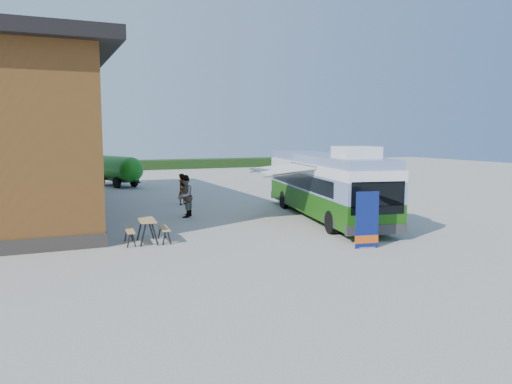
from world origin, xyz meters
name	(u,v)px	position (x,y,z in m)	size (l,w,h in m)	color
ground	(275,233)	(0.00, 0.00, 0.00)	(100.00, 100.00, 0.00)	#BCB7AD
hedge	(196,164)	(8.00, 38.00, 0.50)	(40.00, 3.00, 1.00)	#264419
bus	(325,183)	(3.68, 2.25, 1.64)	(4.46, 11.42, 3.43)	#1B6510
awning	(285,165)	(1.68, 2.41, 2.51)	(2.92, 4.02, 0.48)	white
banner	(367,225)	(1.73, -3.75, 0.81)	(0.85, 0.29, 1.97)	navy
picnic_table	(147,225)	(-5.05, 0.12, 0.64)	(1.60, 1.44, 0.86)	tan
person_a	(183,189)	(-1.29, 9.19, 0.87)	(0.63, 0.42, 1.74)	#999999
person_b	(185,196)	(-2.31, 5.01, 1.00)	(0.98, 0.76, 2.01)	#999999
slurry_tanker	(117,169)	(-3.25, 20.71, 1.31)	(3.23, 5.83, 2.27)	#187A16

